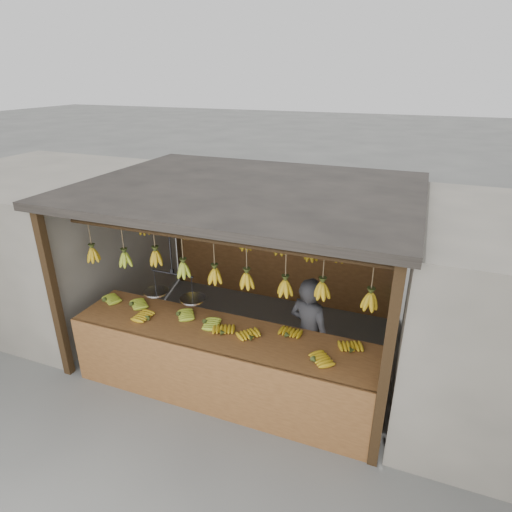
% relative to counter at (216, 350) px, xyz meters
% --- Properties ---
extents(ground, '(80.00, 80.00, 0.00)m').
position_rel_counter_xyz_m(ground, '(-0.09, 1.23, -0.72)').
color(ground, '#5B5B57').
extents(stall, '(4.30, 3.30, 2.40)m').
position_rel_counter_xyz_m(stall, '(-0.09, 1.56, 1.25)').
color(stall, black).
rests_on(stall, ground).
extents(neighbor_left, '(3.00, 3.00, 2.30)m').
position_rel_counter_xyz_m(neighbor_left, '(-3.69, 1.23, 0.43)').
color(neighbor_left, slate).
rests_on(neighbor_left, ground).
extents(counter, '(3.71, 0.85, 0.96)m').
position_rel_counter_xyz_m(counter, '(0.00, 0.00, 0.00)').
color(counter, brown).
rests_on(counter, ground).
extents(hanging_bananas, '(3.61, 2.24, 0.39)m').
position_rel_counter_xyz_m(hanging_bananas, '(-0.08, 1.24, 0.90)').
color(hanging_bananas, '#B28A13').
rests_on(hanging_bananas, ground).
extents(balance_scale, '(0.82, 0.31, 0.81)m').
position_rel_counter_xyz_m(balance_scale, '(-0.66, 0.23, 0.53)').
color(balance_scale, black).
rests_on(balance_scale, ground).
extents(vendor, '(0.66, 0.55, 1.54)m').
position_rel_counter_xyz_m(vendor, '(0.96, 0.63, 0.05)').
color(vendor, '#262628').
rests_on(vendor, ground).
extents(bag_bundles, '(0.08, 0.26, 1.24)m').
position_rel_counter_xyz_m(bag_bundles, '(1.85, 2.58, 0.25)').
color(bag_bundles, red).
rests_on(bag_bundles, ground).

